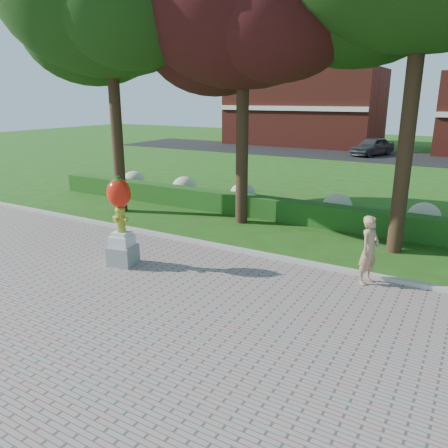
# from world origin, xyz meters

# --- Properties ---
(ground) EXTENTS (100.00, 100.00, 0.00)m
(ground) POSITION_xyz_m (0.00, 0.00, 0.00)
(ground) COLOR #264C13
(ground) RESTS_ON ground
(walkway) EXTENTS (40.00, 14.00, 0.04)m
(walkway) POSITION_xyz_m (0.00, -4.00, 0.02)
(walkway) COLOR gray
(walkway) RESTS_ON ground
(curb) EXTENTS (40.00, 0.18, 0.15)m
(curb) POSITION_xyz_m (0.00, 3.00, 0.07)
(curb) COLOR #ADADA5
(curb) RESTS_ON ground
(lawn_hedge) EXTENTS (24.00, 0.70, 0.80)m
(lawn_hedge) POSITION_xyz_m (0.00, 7.00, 0.40)
(lawn_hedge) COLOR #164112
(lawn_hedge) RESTS_ON ground
(hydrangea_row) EXTENTS (20.10, 1.10, 0.99)m
(hydrangea_row) POSITION_xyz_m (0.57, 8.00, 0.55)
(hydrangea_row) COLOR beige
(hydrangea_row) RESTS_ON ground
(street) EXTENTS (50.00, 8.00, 0.02)m
(street) POSITION_xyz_m (0.00, 28.00, 0.01)
(street) COLOR black
(street) RESTS_ON ground
(building_left) EXTENTS (14.00, 8.00, 7.00)m
(building_left) POSITION_xyz_m (-10.00, 34.00, 3.50)
(building_left) COLOR maroon
(building_left) RESTS_ON ground
(tree_mid_left) EXTENTS (8.25, 7.04, 10.69)m
(tree_mid_left) POSITION_xyz_m (-2.10, 6.08, 7.30)
(tree_mid_left) COLOR black
(tree_mid_left) RESTS_ON ground
(hydrant_sculpture) EXTENTS (0.79, 0.79, 2.46)m
(hydrant_sculpture) POSITION_xyz_m (-2.74, 0.49, 1.34)
(hydrant_sculpture) COLOR gray
(hydrant_sculpture) RESTS_ON walkway
(woman) EXTENTS (0.58, 0.72, 1.72)m
(woman) POSITION_xyz_m (3.34, 2.60, 0.90)
(woman) COLOR tan
(woman) RESTS_ON walkway
(parked_car) EXTENTS (3.12, 4.52, 1.43)m
(parked_car) POSITION_xyz_m (-2.09, 28.14, 0.73)
(parked_car) COLOR #3A3C41
(parked_car) RESTS_ON street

